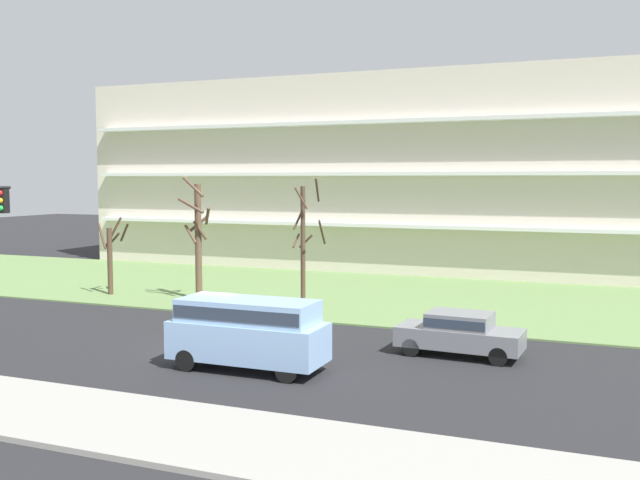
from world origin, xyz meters
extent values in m
plane|color=#232326|center=(0.00, 0.00, 0.00)|extent=(160.00, 160.00, 0.00)
cube|color=#99968E|center=(0.00, -8.00, 0.07)|extent=(80.00, 4.00, 0.15)
cube|color=#66844C|center=(0.00, 14.00, 0.04)|extent=(80.00, 16.00, 0.08)
cube|color=beige|center=(0.00, 27.11, 6.65)|extent=(46.45, 10.22, 13.29)
cube|color=silver|center=(0.00, 21.55, 3.32)|extent=(44.59, 0.90, 0.24)
cube|color=silver|center=(0.00, 21.55, 6.65)|extent=(44.59, 0.90, 0.24)
cube|color=silver|center=(0.00, 21.55, 9.97)|extent=(44.59, 0.90, 0.24)
cylinder|color=#4C3828|center=(-11.66, 8.67, 1.84)|extent=(0.28, 0.28, 3.68)
cylinder|color=#4C3828|center=(-11.54, 9.03, 3.14)|extent=(0.82, 0.38, 0.64)
cylinder|color=#4C3828|center=(-11.14, 9.31, 3.43)|extent=(1.41, 1.17, 1.16)
cylinder|color=#4C3828|center=(-11.78, 9.13, 3.37)|extent=(1.06, 0.39, 1.77)
cylinder|color=#4C3828|center=(-11.86, 8.31, 3.27)|extent=(0.87, 0.56, 1.32)
cylinder|color=brown|center=(-6.30, 8.98, 3.02)|extent=(0.34, 0.34, 6.05)
cylinder|color=brown|center=(-6.55, 9.40, 3.97)|extent=(1.01, 0.69, 0.95)
cylinder|color=brown|center=(-6.49, 8.57, 3.50)|extent=(0.99, 0.57, 0.96)
cylinder|color=brown|center=(-5.92, 9.29, 4.42)|extent=(0.80, 0.94, 0.99)
cylinder|color=brown|center=(-6.05, 8.78, 3.70)|extent=(0.60, 0.69, 1.03)
cylinder|color=brown|center=(-6.22, 8.47, 5.91)|extent=(1.16, 0.31, 1.06)
cylinder|color=brown|center=(-6.27, 8.29, 4.97)|extent=(1.46, 0.21, 0.82)
cylinder|color=#4C3828|center=(-0.16, 8.37, 2.99)|extent=(0.23, 0.23, 5.97)
cylinder|color=#4C3828|center=(-0.15, 8.71, 3.34)|extent=(0.74, 0.12, 0.69)
cylinder|color=#4C3828|center=(-0.51, 8.36, 3.38)|extent=(0.12, 0.77, 0.65)
cylinder|color=#4C3828|center=(0.73, 8.59, 3.80)|extent=(0.54, 1.85, 1.29)
cylinder|color=#4C3828|center=(-0.42, 8.56, 4.50)|extent=(0.51, 0.66, 1.25)
cylinder|color=#4C3828|center=(0.49, 8.57, 5.79)|extent=(0.51, 1.40, 1.16)
cylinder|color=#4C3828|center=(-0.13, 8.08, 5.42)|extent=(0.68, 0.18, 1.04)
cube|color=slate|center=(8.46, 2.50, 0.67)|extent=(4.50, 2.06, 0.70)
cube|color=slate|center=(8.46, 2.50, 1.29)|extent=(2.29, 1.78, 0.55)
cube|color=#2D3847|center=(8.46, 2.50, 1.29)|extent=(2.25, 1.82, 0.30)
cylinder|color=black|center=(6.88, 1.80, 0.32)|extent=(0.65, 0.26, 0.64)
cylinder|color=black|center=(6.97, 3.38, 0.32)|extent=(0.65, 0.26, 0.64)
cylinder|color=black|center=(9.95, 1.62, 0.32)|extent=(0.65, 0.26, 0.64)
cylinder|color=black|center=(10.04, 3.20, 0.32)|extent=(0.65, 0.26, 0.64)
cube|color=#8CB2E0|center=(2.33, -2.00, 0.98)|extent=(5.20, 2.00, 1.25)
cube|color=#8CB2E0|center=(2.33, -2.00, 1.98)|extent=(4.60, 1.84, 0.75)
cube|color=#2D3847|center=(2.33, -2.00, 1.98)|extent=(4.51, 1.88, 0.41)
cylinder|color=black|center=(4.15, -1.11, 0.36)|extent=(0.72, 0.22, 0.72)
cylinder|color=black|center=(4.15, -2.89, 0.36)|extent=(0.72, 0.22, 0.72)
cylinder|color=black|center=(0.51, -1.11, 0.36)|extent=(0.72, 0.22, 0.72)
cylinder|color=black|center=(0.51, -2.89, 0.36)|extent=(0.72, 0.22, 0.72)
cube|color=black|center=(-7.59, -2.42, 5.49)|extent=(0.28, 0.28, 0.90)
sphere|color=red|center=(-7.59, -2.57, 5.79)|extent=(0.20, 0.20, 0.20)
sphere|color=#F2A519|center=(-7.59, -2.57, 5.51)|extent=(0.20, 0.20, 0.20)
sphere|color=green|center=(-7.59, -2.57, 5.23)|extent=(0.20, 0.20, 0.20)
camera|label=1|loc=(13.24, -22.63, 6.30)|focal=40.14mm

